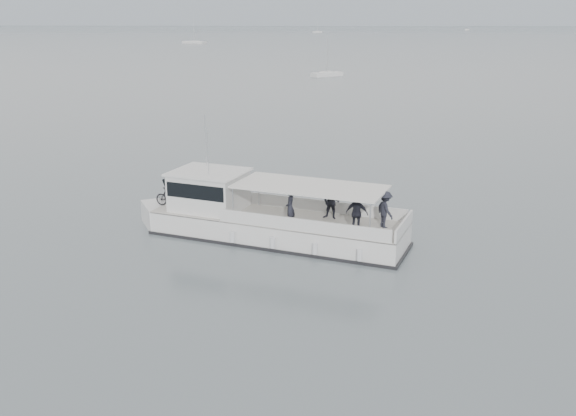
{
  "coord_description": "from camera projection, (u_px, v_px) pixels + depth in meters",
  "views": [
    {
      "loc": [
        -3.29,
        -25.79,
        10.55
      ],
      "look_at": [
        -4.76,
        3.47,
        1.6
      ],
      "focal_mm": 40.0,
      "sensor_mm": 36.0,
      "label": 1
    }
  ],
  "objects": [
    {
      "name": "moored_fleet",
      "position": [
        275.0,
        44.0,
        218.75
      ],
      "size": [
        425.36,
        352.78,
        10.39
      ],
      "color": "white",
      "rests_on": "ground"
    },
    {
      "name": "tour_boat",
      "position": [
        255.0,
        217.0,
        31.28
      ],
      "size": [
        13.86,
        7.35,
        5.9
      ],
      "rotation": [
        0.0,
        0.0,
        -0.34
      ],
      "color": "white",
      "rests_on": "ground"
    },
    {
      "name": "ground",
      "position": [
        394.0,
        269.0,
        27.55
      ],
      "size": [
        1400.0,
        1400.0,
        0.0
      ],
      "primitive_type": "plane",
      "color": "#566165",
      "rests_on": "ground"
    },
    {
      "name": "headland",
      "position": [
        326.0,
        8.0,
        558.33
      ],
      "size": [
        1400.0,
        90.0,
        28.0
      ],
      "primitive_type": "cube",
      "color": "#939EA8",
      "rests_on": "ground"
    }
  ]
}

